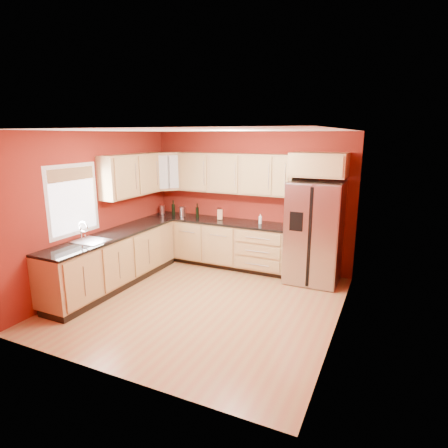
{
  "coord_description": "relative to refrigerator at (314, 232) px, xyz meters",
  "views": [
    {
      "loc": [
        2.56,
        -4.72,
        2.54
      ],
      "look_at": [
        -0.04,
        0.9,
        1.06
      ],
      "focal_mm": 30.0,
      "sensor_mm": 36.0,
      "label": 1
    }
  ],
  "objects": [
    {
      "name": "canister_left",
      "position": [
        -2.69,
        0.07,
        0.13
      ],
      "size": [
        0.15,
        0.15,
        0.19
      ],
      "primitive_type": "cylinder",
      "rotation": [
        0.0,
        0.0,
        0.29
      ],
      "color": "silver",
      "rests_on": "countertop_back"
    },
    {
      "name": "base_cabinets_left",
      "position": [
        -3.05,
        -1.62,
        -0.45
      ],
      "size": [
        0.6,
        2.8,
        0.88
      ],
      "primitive_type": "cube",
      "color": "#9F7A4D",
      "rests_on": "floor"
    },
    {
      "name": "refrigerator",
      "position": [
        0.0,
        0.0,
        0.0
      ],
      "size": [
        0.9,
        0.75,
        1.78
      ],
      "primitive_type": "cube",
      "color": "silver",
      "rests_on": "floor"
    },
    {
      "name": "countertop_back",
      "position": [
        -1.9,
        0.06,
        0.01
      ],
      "size": [
        2.9,
        0.62,
        0.04
      ],
      "primitive_type": "cube",
      "color": "black",
      "rests_on": "base_cabinets_back"
    },
    {
      "name": "window",
      "position": [
        -3.33,
        -2.12,
        0.66
      ],
      "size": [
        0.03,
        0.9,
        1.0
      ],
      "primitive_type": "cube",
      "color": "white",
      "rests_on": "wall_left"
    },
    {
      "name": "wall_back",
      "position": [
        -1.35,
        0.38,
        0.41
      ],
      "size": [
        4.0,
        0.04,
        2.6
      ],
      "primitive_type": "cube",
      "color": "maroon",
      "rests_on": "floor"
    },
    {
      "name": "canister_right",
      "position": [
        -3.2,
        0.09,
        0.12
      ],
      "size": [
        0.12,
        0.12,
        0.18
      ],
      "primitive_type": "cylinder",
      "rotation": [
        0.0,
        0.0,
        -0.11
      ],
      "color": "silver",
      "rests_on": "countertop_back"
    },
    {
      "name": "wine_bottle_a",
      "position": [
        -2.36,
        0.09,
        0.17
      ],
      "size": [
        0.08,
        0.08,
        0.29
      ],
      "primitive_type": null,
      "rotation": [
        0.0,
        0.0,
        -0.34
      ],
      "color": "black",
      "rests_on": "countertop_back"
    },
    {
      "name": "ceiling",
      "position": [
        -1.35,
        -1.62,
        1.71
      ],
      "size": [
        4.0,
        4.0,
        0.0
      ],
      "primitive_type": "plane",
      "color": "white",
      "rests_on": "wall_back"
    },
    {
      "name": "wall_right",
      "position": [
        0.65,
        -1.62,
        0.41
      ],
      "size": [
        0.04,
        4.0,
        2.6
      ],
      "primitive_type": "cube",
      "color": "maroon",
      "rests_on": "floor"
    },
    {
      "name": "upper_cabinets_back",
      "position": [
        -1.6,
        0.21,
        0.94
      ],
      "size": [
        2.3,
        0.33,
        0.75
      ],
      "primitive_type": "cube",
      "color": "#9F7A4D",
      "rests_on": "wall_back"
    },
    {
      "name": "upper_cabinets_left",
      "position": [
        -3.19,
        -0.9,
        0.94
      ],
      "size": [
        0.33,
        1.35,
        0.75
      ],
      "primitive_type": "cube",
      "color": "#9F7A4D",
      "rests_on": "wall_left"
    },
    {
      "name": "wall_front",
      "position": [
        -1.35,
        -3.62,
        0.41
      ],
      "size": [
        4.0,
        0.04,
        2.6
      ],
      "primitive_type": "cube",
      "color": "maroon",
      "rests_on": "floor"
    },
    {
      "name": "over_fridge_cabinet",
      "position": [
        0.0,
        0.07,
        1.16
      ],
      "size": [
        0.92,
        0.6,
        0.4
      ],
      "primitive_type": "cube",
      "color": "#9F7A4D",
      "rests_on": "wall_back"
    },
    {
      "name": "countertop_left",
      "position": [
        -3.04,
        -1.62,
        0.01
      ],
      "size": [
        0.62,
        2.8,
        0.04
      ],
      "primitive_type": "cube",
      "color": "black",
      "rests_on": "base_cabinets_left"
    },
    {
      "name": "base_cabinets_back",
      "position": [
        -1.9,
        0.07,
        -0.45
      ],
      "size": [
        2.9,
        0.6,
        0.88
      ],
      "primitive_type": "cube",
      "color": "#9F7A4D",
      "rests_on": "floor"
    },
    {
      "name": "corner_upper_cabinet",
      "position": [
        -3.02,
        0.04,
        0.94
      ],
      "size": [
        0.67,
        0.67,
        0.75
      ],
      "primitive_type": "cube",
      "rotation": [
        0.0,
        0.0,
        0.79
      ],
      "color": "#9F7A4D",
      "rests_on": "wall_back"
    },
    {
      "name": "sink_faucet",
      "position": [
        -3.04,
        -2.12,
        0.18
      ],
      "size": [
        0.5,
        0.42,
        0.3
      ],
      "primitive_type": null,
      "color": "silver",
      "rests_on": "countertop_left"
    },
    {
      "name": "soap_dispenser",
      "position": [
        -1.03,
        0.11,
        0.12
      ],
      "size": [
        0.08,
        0.08,
        0.18
      ],
      "primitive_type": "cylinder",
      "rotation": [
        0.0,
        0.0,
        -0.41
      ],
      "color": "white",
      "rests_on": "countertop_back"
    },
    {
      "name": "floor",
      "position": [
        -1.35,
        -1.62,
        -0.89
      ],
      "size": [
        4.0,
        4.0,
        0.0
      ],
      "primitive_type": "plane",
      "color": "#AA6B42",
      "rests_on": "ground"
    },
    {
      "name": "wall_left",
      "position": [
        -3.35,
        -1.62,
        0.41
      ],
      "size": [
        0.04,
        4.0,
        2.6
      ],
      "primitive_type": "cube",
      "color": "maroon",
      "rests_on": "floor"
    },
    {
      "name": "knife_block",
      "position": [
        -1.87,
        0.12,
        0.13
      ],
      "size": [
        0.12,
        0.12,
        0.2
      ],
      "primitive_type": "cube",
      "rotation": [
        0.0,
        0.0,
        0.36
      ],
      "color": "tan",
      "rests_on": "countertop_back"
    },
    {
      "name": "wine_bottle_b",
      "position": [
        -2.93,
        0.1,
        0.19
      ],
      "size": [
        0.08,
        0.08,
        0.31
      ],
      "primitive_type": null,
      "rotation": [
        0.0,
        0.0,
        -0.23
      ],
      "color": "black",
      "rests_on": "countertop_back"
    }
  ]
}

